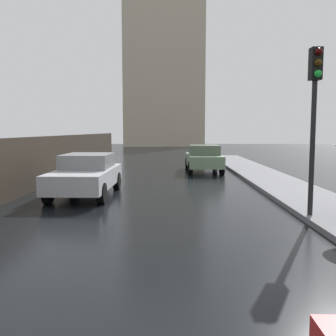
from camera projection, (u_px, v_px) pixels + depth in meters
car_silver_mid_road at (86, 174)px, 12.68m from camera, size 1.89×4.28×1.39m
car_green_far_ahead at (204, 158)px, 19.91m from camera, size 1.83×4.05×1.42m
traffic_light at (315, 100)px, 8.91m from camera, size 0.26×0.39×3.99m
distant_tower at (162, 64)px, 53.94m from camera, size 11.60×10.52×28.86m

